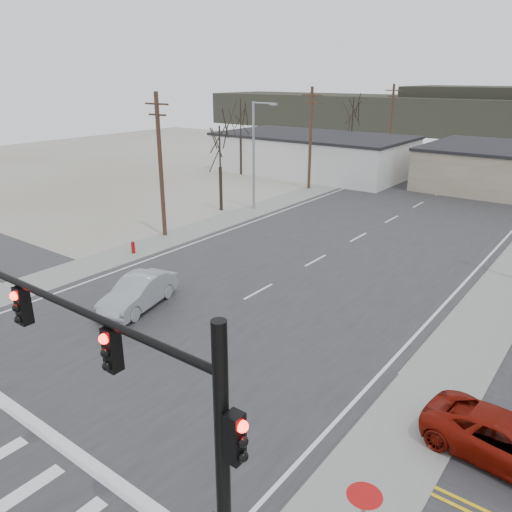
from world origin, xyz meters
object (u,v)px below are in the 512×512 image
at_px(traffic_signal_mast, 151,406).
at_px(car_parked_red, 510,442).
at_px(car_far_b, 488,152).
at_px(fire_hydrant, 133,247).
at_px(car_far_a, 502,189).
at_px(sedan_crossing, 138,292).

relative_size(traffic_signal_mast, car_parked_red, 1.79).
height_order(traffic_signal_mast, car_far_b, traffic_signal_mast).
xyz_separation_m(fire_hydrant, car_far_a, (15.30, 32.27, 0.30)).
bearing_deg(sedan_crossing, traffic_signal_mast, -52.28).
bearing_deg(car_parked_red, sedan_crossing, 94.86).
bearing_deg(car_parked_red, traffic_signal_mast, 153.48).
distance_m(traffic_signal_mast, sedan_crossing, 15.15).
xyz_separation_m(traffic_signal_mast, car_far_b, (-9.99, 71.20, -3.87)).
height_order(traffic_signal_mast, fire_hydrant, traffic_signal_mast).
distance_m(traffic_signal_mast, car_far_b, 72.00).
relative_size(traffic_signal_mast, sedan_crossing, 1.85).
bearing_deg(fire_hydrant, traffic_signal_mast, -38.13).
height_order(traffic_signal_mast, car_parked_red, traffic_signal_mast).
bearing_deg(sedan_crossing, car_far_b, 74.54).
bearing_deg(traffic_signal_mast, car_far_a, 93.44).
height_order(fire_hydrant, car_parked_red, car_parked_red).
relative_size(fire_hydrant, car_far_a, 0.18).
relative_size(sedan_crossing, car_far_b, 1.08).
relative_size(fire_hydrant, sedan_crossing, 0.18).
bearing_deg(fire_hydrant, car_far_b, 81.91).
relative_size(fire_hydrant, car_parked_red, 0.17).
bearing_deg(fire_hydrant, car_parked_red, -13.13).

